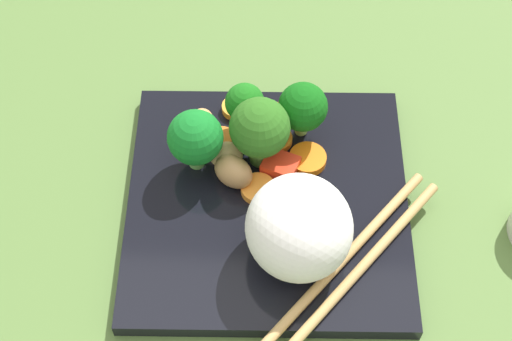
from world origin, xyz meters
TOP-DOWN VIEW (x-y plane):
  - ground_plane at (0.00, 0.00)cm, footprint 110.00×110.00cm
  - square_plate at (0.00, 0.00)cm, footprint 23.97×23.97cm
  - rice_mound at (-2.51, 4.72)cm, footprint 9.09×9.51cm
  - broccoli_floret_0 at (0.88, -4.14)cm, footprint 5.06×5.06cm
  - broccoli_floret_1 at (2.30, -7.19)cm, footprint 3.36×3.36cm
  - broccoli_floret_2 at (-2.61, -6.89)cm, footprint 4.22×4.22cm
  - broccoli_floret_3 at (6.09, -3.23)cm, footprint 4.64×4.64cm
  - carrot_slice_0 at (-0.54, -5.95)cm, footprint 3.14×3.14cm
  - carrot_slice_1 at (4.23, -6.00)cm, footprint 2.92×2.92cm
  - carrot_slice_2 at (0.84, -0.73)cm, footprint 3.88×3.88cm
  - carrot_slice_3 at (3.25, -9.25)cm, footprint 3.42×3.42cm
  - carrot_slice_4 at (-3.22, -3.96)cm, footprint 3.52×3.52cm
  - pepper_chunk_0 at (0.53, -8.08)cm, footprint 2.31×1.80cm
  - pepper_chunk_1 at (-0.94, -2.90)cm, footprint 3.49×3.15cm
  - chicken_piece_0 at (2.93, -1.65)cm, footprint 4.30×4.04cm
  - chicken_piece_1 at (6.14, -7.32)cm, footprint 2.24×2.62cm
  - chicken_piece_3 at (3.66, -3.51)cm, footprint 3.23×2.86cm
  - chopstick_pair at (-6.53, 6.23)cm, footprint 15.05×18.08cm

SIDE VIEW (x-z plane):
  - ground_plane at x=0.00cm, z-range -2.00..0.00cm
  - square_plate at x=0.00cm, z-range 0.00..1.39cm
  - carrot_slice_1 at x=4.23cm, z-range 1.39..1.87cm
  - carrot_slice_0 at x=-0.54cm, z-range 1.39..2.04cm
  - carrot_slice_3 at x=3.25cm, z-range 1.39..2.06cm
  - carrot_slice_2 at x=0.84cm, z-range 1.39..2.10cm
  - carrot_slice_4 at x=-3.22cm, z-range 1.39..2.13cm
  - chopstick_pair at x=-6.53cm, z-range 1.39..2.18cm
  - pepper_chunk_1 at x=-0.94cm, z-range 1.39..2.73cm
  - chicken_piece_1 at x=6.14cm, z-range 1.39..2.92cm
  - pepper_chunk_0 at x=0.53cm, z-range 1.39..3.18cm
  - chicken_piece_3 at x=3.66cm, z-range 1.39..3.53cm
  - chicken_piece_0 at x=2.93cm, z-range 1.39..4.18cm
  - broccoli_floret_1 at x=2.30cm, z-range 2.17..7.57cm
  - broccoli_floret_2 at x=-2.61cm, z-range 2.06..8.00cm
  - rice_mound at x=-2.51cm, z-range 1.39..8.69cm
  - broccoli_floret_3 at x=6.09cm, z-range 1.98..8.11cm
  - broccoli_floret_0 at x=0.88cm, z-range 1.96..8.82cm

